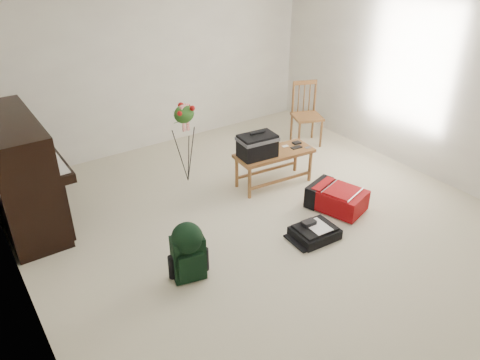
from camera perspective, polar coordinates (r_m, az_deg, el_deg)
floor at (r=5.30m, az=3.62°, el=-5.61°), size 5.00×5.50×0.01m
wall_back at (r=6.96m, az=-10.39°, el=13.94°), size 5.00×0.04×2.50m
wall_left at (r=3.84m, az=-26.82°, el=-1.63°), size 0.04×5.50×2.50m
wall_right at (r=6.48m, az=22.15°, el=11.20°), size 0.04×5.50×2.50m
piano at (r=5.58m, az=-25.19°, el=0.50°), size 0.71×1.50×1.25m
bench at (r=5.78m, az=2.89°, el=3.87°), size 1.05×0.49×0.78m
dining_chair at (r=7.17m, az=8.00°, el=7.90°), size 0.52×0.52×0.94m
red_suitcase at (r=5.66m, az=11.39°, el=-2.00°), size 0.60×0.75×0.27m
black_duffel at (r=5.14m, az=9.08°, el=-6.26°), size 0.48×0.40×0.20m
green_backpack at (r=4.42m, az=-6.35°, el=-8.35°), size 0.34×0.31×0.61m
flower_stand at (r=5.99m, az=-6.61°, el=4.39°), size 0.43×0.43×1.08m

